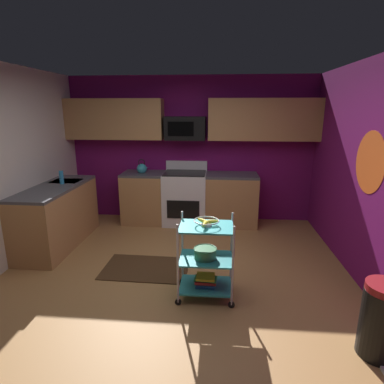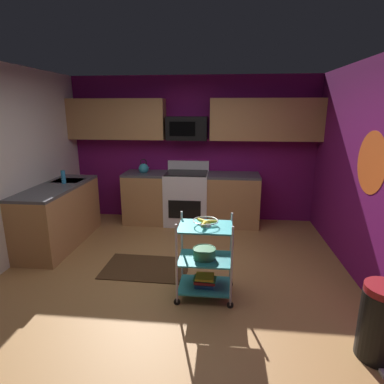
% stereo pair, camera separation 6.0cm
% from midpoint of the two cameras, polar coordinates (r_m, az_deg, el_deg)
% --- Properties ---
extents(floor, '(4.40, 4.80, 0.04)m').
position_cam_midpoint_polar(floor, '(3.98, -3.87, -16.25)').
color(floor, '#A87542').
rests_on(floor, ground).
extents(wall_back, '(4.52, 0.06, 2.60)m').
position_cam_midpoint_polar(wall_back, '(5.87, -0.48, 7.63)').
color(wall_back, '#6B1156').
rests_on(wall_back, ground).
extents(wall_right, '(0.06, 4.80, 2.60)m').
position_cam_midpoint_polar(wall_right, '(3.84, 30.81, 1.68)').
color(wall_right, '#6B1156').
rests_on(wall_right, ground).
extents(wall_flower_decal, '(0.00, 0.71, 0.71)m').
position_cam_midpoint_polar(wall_flower_decal, '(4.05, 28.98, 4.68)').
color(wall_flower_decal, '#E5591E').
extents(counter_run, '(3.40, 2.25, 0.92)m').
position_cam_midpoint_polar(counter_run, '(5.42, -9.56, -2.25)').
color(counter_run, '#B27F4C').
rests_on(counter_run, ground).
extents(oven_range, '(0.76, 0.65, 1.10)m').
position_cam_midpoint_polar(oven_range, '(5.72, -1.55, -0.97)').
color(oven_range, white).
rests_on(oven_range, ground).
extents(upper_cabinets, '(4.40, 0.33, 0.70)m').
position_cam_midpoint_polar(upper_cabinets, '(5.63, -0.50, 12.94)').
color(upper_cabinets, '#B27F4C').
extents(microwave, '(0.70, 0.39, 0.40)m').
position_cam_midpoint_polar(microwave, '(5.62, -1.52, 11.40)').
color(microwave, black).
extents(rolling_cart, '(0.63, 0.44, 0.91)m').
position_cam_midpoint_polar(rolling_cart, '(3.52, 2.02, -11.84)').
color(rolling_cart, silver).
rests_on(rolling_cart, ground).
extents(fruit_bowl, '(0.27, 0.27, 0.07)m').
position_cam_midpoint_polar(fruit_bowl, '(3.35, 2.08, -5.38)').
color(fruit_bowl, silver).
rests_on(fruit_bowl, rolling_cart).
extents(mixing_bowl_large, '(0.25, 0.25, 0.11)m').
position_cam_midpoint_polar(mixing_bowl_large, '(3.49, 1.89, -10.88)').
color(mixing_bowl_large, '#387F4C').
rests_on(mixing_bowl_large, rolling_cart).
extents(book_stack, '(0.26, 0.19, 0.11)m').
position_cam_midpoint_polar(book_stack, '(3.65, 1.98, -15.62)').
color(book_stack, '#1E4C8C').
rests_on(book_stack, rolling_cart).
extents(kettle, '(0.21, 0.18, 0.26)m').
position_cam_midpoint_polar(kettle, '(5.74, -9.31, 4.20)').
color(kettle, teal).
rests_on(kettle, counter_run).
extents(dish_soap_bottle, '(0.06, 0.06, 0.20)m').
position_cam_midpoint_polar(dish_soap_bottle, '(5.22, -22.75, 2.45)').
color(dish_soap_bottle, '#2D8CBF').
rests_on(dish_soap_bottle, counter_run).
extents(trash_can, '(0.34, 0.42, 0.66)m').
position_cam_midpoint_polar(trash_can, '(3.23, 30.54, -19.31)').
color(trash_can, black).
rests_on(trash_can, ground).
extents(floor_rug, '(1.11, 0.72, 0.01)m').
position_cam_midpoint_polar(floor_rug, '(4.31, -8.71, -13.40)').
color(floor_rug, '#472D19').
rests_on(floor_rug, ground).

